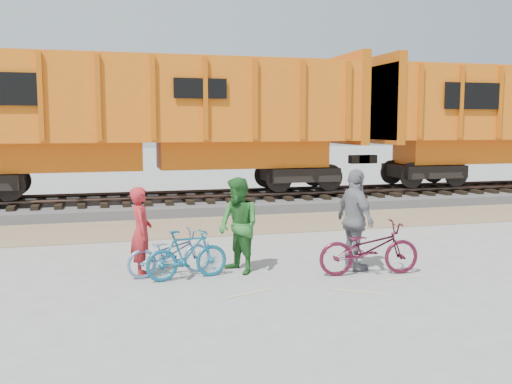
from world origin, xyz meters
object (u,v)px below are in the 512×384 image
at_px(bicycle_maroon, 369,248).
at_px(person_woman, 355,220).
at_px(person_solo, 141,232).
at_px(person_man, 239,226).
at_px(hopper_car_center, 149,117).
at_px(bicycle_blue, 170,253).
at_px(bicycle_teal, 187,254).

relative_size(bicycle_maroon, person_woman, 0.97).
distance_m(person_solo, person_man, 1.79).
bearing_deg(hopper_car_center, person_woman, -70.61).
bearing_deg(person_solo, person_man, -95.92).
xyz_separation_m(bicycle_blue, person_man, (1.27, -0.15, 0.48)).
bearing_deg(person_man, bicycle_blue, -119.74).
distance_m(bicycle_maroon, person_woman, 0.63).
bearing_deg(person_woman, person_man, 74.04).
relative_size(bicycle_blue, bicycle_maroon, 0.85).
bearing_deg(person_man, person_solo, -121.00).
relative_size(bicycle_teal, bicycle_maroon, 0.80).
xyz_separation_m(person_solo, person_woman, (3.96, -0.62, 0.15)).
relative_size(person_man, person_woman, 0.93).
bearing_deg(bicycle_teal, bicycle_maroon, -108.83).
distance_m(hopper_car_center, person_woman, 9.57).
xyz_separation_m(bicycle_blue, bicycle_maroon, (3.56, -0.92, 0.08)).
relative_size(bicycle_maroon, person_man, 1.05).
xyz_separation_m(hopper_car_center, person_man, (0.92, -8.45, -2.11)).
distance_m(bicycle_blue, person_solo, 0.65).
relative_size(hopper_car_center, bicycle_blue, 8.76).
relative_size(bicycle_blue, person_woman, 0.83).
bearing_deg(person_man, hopper_car_center, 163.35).
relative_size(hopper_car_center, person_woman, 7.24).
height_order(hopper_car_center, person_man, hopper_car_center).
height_order(bicycle_teal, bicycle_maroon, bicycle_maroon).
distance_m(hopper_car_center, bicycle_blue, 8.70).
bearing_deg(bicycle_maroon, person_woman, 20.70).
relative_size(bicycle_teal, person_solo, 0.92).
xyz_separation_m(bicycle_teal, person_solo, (-0.77, 0.45, 0.37)).
bearing_deg(bicycle_blue, person_man, -108.36).
distance_m(hopper_car_center, person_man, 8.76).
height_order(bicycle_maroon, person_man, person_man).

